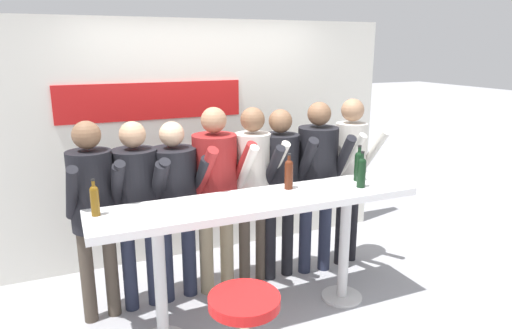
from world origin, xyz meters
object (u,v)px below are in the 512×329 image
at_px(bar_stool, 244,328).
at_px(person_center, 216,181).
at_px(person_far_left, 93,201).
at_px(person_left, 137,197).
at_px(wine_bottle_1, 362,171).
at_px(wine_bottle_0, 359,164).
at_px(wine_bottle_2, 95,199).
at_px(person_right, 280,177).
at_px(person_far_right, 318,170).
at_px(wine_bottle_3, 289,173).
at_px(person_center_left, 175,194).
at_px(person_rightmost, 351,162).
at_px(person_center_right, 253,176).
at_px(tasting_table, 260,218).

bearing_deg(bar_stool, person_center, 78.88).
xyz_separation_m(bar_stool, person_far_left, (-0.77, 1.23, 0.57)).
distance_m(person_left, wine_bottle_1, 1.86).
xyz_separation_m(wine_bottle_0, wine_bottle_2, (-2.18, 0.01, -0.02)).
height_order(bar_stool, person_right, person_right).
relative_size(person_left, person_far_right, 0.96).
height_order(person_left, wine_bottle_0, person_left).
bearing_deg(person_center, person_far_right, -13.37).
bearing_deg(wine_bottle_2, wine_bottle_0, -0.34).
bearing_deg(person_right, wine_bottle_3, -111.65).
distance_m(person_center_left, wine_bottle_3, 0.98).
relative_size(person_far_left, person_rightmost, 0.97).
bearing_deg(person_left, person_center, -0.37).
xyz_separation_m(person_far_left, person_center_right, (1.39, 0.07, 0.02)).
xyz_separation_m(person_left, person_center, (0.69, 0.02, 0.04)).
bearing_deg(bar_stool, person_left, 108.68).
bearing_deg(person_far_right, wine_bottle_1, -78.66).
xyz_separation_m(person_right, wine_bottle_3, (-0.15, -0.45, 0.17)).
bearing_deg(bar_stool, wine_bottle_2, 133.59).
relative_size(bar_stool, wine_bottle_3, 2.29).
xyz_separation_m(person_far_left, person_right, (1.65, 0.06, -0.01)).
height_order(bar_stool, wine_bottle_2, wine_bottle_2).
distance_m(person_far_left, person_center, 1.03).
bearing_deg(wine_bottle_0, person_right, 137.13).
relative_size(bar_stool, person_center_left, 0.43).
bearing_deg(person_center_right, person_center_left, 174.46).
bearing_deg(person_center_left, person_center_right, -3.91).
bearing_deg(wine_bottle_2, person_far_right, 12.05).
bearing_deg(wine_bottle_3, wine_bottle_1, -19.14).
bearing_deg(person_rightmost, person_far_left, 174.31).
bearing_deg(wine_bottle_0, person_far_left, 168.90).
xyz_separation_m(tasting_table, wine_bottle_1, (0.89, -0.07, 0.30)).
relative_size(person_right, wine_bottle_2, 6.22).
height_order(tasting_table, person_far_left, person_far_left).
height_order(person_center_left, person_rightmost, person_rightmost).
relative_size(person_far_right, wine_bottle_2, 6.41).
height_order(bar_stool, person_far_right, person_far_right).
bearing_deg(wine_bottle_1, wine_bottle_2, 174.94).
bearing_deg(person_center, person_rightmost, -10.98).
height_order(person_center_right, person_far_right, person_far_right).
xyz_separation_m(person_center_right, wine_bottle_0, (0.78, -0.50, 0.15)).
height_order(bar_stool, person_center_left, person_center_left).
relative_size(person_far_left, wine_bottle_3, 5.51).
relative_size(bar_stool, wine_bottle_1, 2.23).
bearing_deg(person_right, wine_bottle_0, -46.39).
bearing_deg(wine_bottle_1, person_left, 159.78).
bearing_deg(wine_bottle_0, bar_stool, -150.10).
xyz_separation_m(tasting_table, person_center_right, (0.20, 0.60, 0.16)).
distance_m(person_far_right, wine_bottle_0, 0.49).
bearing_deg(person_center, person_right, -11.81).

